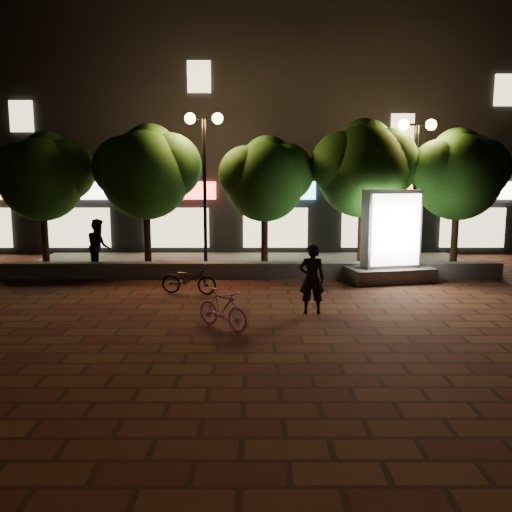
{
  "coord_description": "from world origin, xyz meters",
  "views": [
    {
      "loc": [
        0.16,
        -13.3,
        3.41
      ],
      "look_at": [
        0.2,
        1.5,
        1.1
      ],
      "focal_mm": 38.73,
      "sensor_mm": 36.0,
      "label": 1
    }
  ],
  "objects_px": {
    "tree_far_left": "(43,174)",
    "street_lamp_left": "(204,151)",
    "tree_right": "(364,165)",
    "tree_left": "(147,169)",
    "pedestrian": "(98,246)",
    "street_lamp_right": "(416,155)",
    "tree_mid": "(266,176)",
    "rider": "(312,279)",
    "ad_kiosk": "(391,245)",
    "scooter_parked": "(189,279)",
    "tree_far_right": "(459,171)",
    "scooter_pink": "(223,309)"
  },
  "relations": [
    {
      "from": "tree_left",
      "to": "ad_kiosk",
      "type": "relative_size",
      "value": 1.73
    },
    {
      "from": "ad_kiosk",
      "to": "scooter_parked",
      "type": "xyz_separation_m",
      "value": [
        -6.01,
        -1.79,
        -0.72
      ]
    },
    {
      "from": "tree_far_right",
      "to": "street_lamp_left",
      "type": "distance_m",
      "value": 8.58
    },
    {
      "from": "tree_far_left",
      "to": "pedestrian",
      "type": "distance_m",
      "value": 3.23
    },
    {
      "from": "tree_far_left",
      "to": "ad_kiosk",
      "type": "xyz_separation_m",
      "value": [
        11.3,
        -1.96,
        -2.16
      ]
    },
    {
      "from": "pedestrian",
      "to": "scooter_pink",
      "type": "bearing_deg",
      "value": -170.12
    },
    {
      "from": "scooter_pink",
      "to": "tree_right",
      "type": "bearing_deg",
      "value": 10.55
    },
    {
      "from": "tree_left",
      "to": "tree_far_left",
      "type": "bearing_deg",
      "value": -180.0
    },
    {
      "from": "tree_far_right",
      "to": "street_lamp_right",
      "type": "distance_m",
      "value": 1.66
    },
    {
      "from": "pedestrian",
      "to": "street_lamp_right",
      "type": "bearing_deg",
      "value": -111.65
    },
    {
      "from": "street_lamp_right",
      "to": "scooter_parked",
      "type": "height_order",
      "value": "street_lamp_right"
    },
    {
      "from": "pedestrian",
      "to": "street_lamp_left",
      "type": "bearing_deg",
      "value": -103.96
    },
    {
      "from": "tree_far_left",
      "to": "tree_left",
      "type": "distance_m",
      "value": 3.51
    },
    {
      "from": "tree_far_left",
      "to": "tree_left",
      "type": "xyz_separation_m",
      "value": [
        3.5,
        0.0,
        0.15
      ]
    },
    {
      "from": "ad_kiosk",
      "to": "rider",
      "type": "distance_m",
      "value": 4.83
    },
    {
      "from": "tree_right",
      "to": "tree_far_right",
      "type": "bearing_deg",
      "value": -0.0
    },
    {
      "from": "street_lamp_left",
      "to": "scooter_pink",
      "type": "distance_m",
      "value": 7.83
    },
    {
      "from": "tree_mid",
      "to": "tree_far_right",
      "type": "xyz_separation_m",
      "value": [
        6.5,
        0.0,
        0.15
      ]
    },
    {
      "from": "tree_mid",
      "to": "rider",
      "type": "relative_size",
      "value": 2.67
    },
    {
      "from": "street_lamp_left",
      "to": "rider",
      "type": "distance_m",
      "value": 7.13
    },
    {
      "from": "tree_mid",
      "to": "pedestrian",
      "type": "xyz_separation_m",
      "value": [
        -5.48,
        -0.96,
        -2.25
      ]
    },
    {
      "from": "pedestrian",
      "to": "tree_far_left",
      "type": "bearing_deg",
      "value": 38.99
    },
    {
      "from": "tree_far_left",
      "to": "tree_left",
      "type": "height_order",
      "value": "tree_left"
    },
    {
      "from": "street_lamp_left",
      "to": "street_lamp_right",
      "type": "distance_m",
      "value": 7.0
    },
    {
      "from": "tree_far_right",
      "to": "street_lamp_right",
      "type": "xyz_separation_m",
      "value": [
        -1.55,
        -0.26,
        0.53
      ]
    },
    {
      "from": "tree_right",
      "to": "ad_kiosk",
      "type": "distance_m",
      "value": 3.16
    },
    {
      "from": "tree_far_left",
      "to": "street_lamp_left",
      "type": "distance_m",
      "value": 5.5
    },
    {
      "from": "tree_far_left",
      "to": "street_lamp_left",
      "type": "bearing_deg",
      "value": -2.76
    },
    {
      "from": "street_lamp_right",
      "to": "pedestrian",
      "type": "distance_m",
      "value": 10.86
    },
    {
      "from": "street_lamp_left",
      "to": "rider",
      "type": "relative_size",
      "value": 3.07
    },
    {
      "from": "scooter_pink",
      "to": "scooter_parked",
      "type": "xyz_separation_m",
      "value": [
        -1.13,
        3.4,
        -0.02
      ]
    },
    {
      "from": "tree_right",
      "to": "tree_far_right",
      "type": "relative_size",
      "value": 1.06
    },
    {
      "from": "tree_left",
      "to": "tree_far_right",
      "type": "xyz_separation_m",
      "value": [
        10.5,
        -0.0,
        -0.08
      ]
    },
    {
      "from": "tree_mid",
      "to": "scooter_pink",
      "type": "height_order",
      "value": "tree_mid"
    },
    {
      "from": "tree_mid",
      "to": "tree_left",
      "type": "bearing_deg",
      "value": 180.0
    },
    {
      "from": "tree_right",
      "to": "tree_left",
      "type": "bearing_deg",
      "value": -180.0
    },
    {
      "from": "tree_right",
      "to": "rider",
      "type": "distance_m",
      "value": 6.88
    },
    {
      "from": "tree_left",
      "to": "ad_kiosk",
      "type": "xyz_separation_m",
      "value": [
        7.79,
        -1.96,
        -2.31
      ]
    },
    {
      "from": "street_lamp_left",
      "to": "ad_kiosk",
      "type": "distance_m",
      "value": 6.74
    },
    {
      "from": "pedestrian",
      "to": "scooter_parked",
      "type": "bearing_deg",
      "value": -156.0
    },
    {
      "from": "scooter_parked",
      "to": "tree_mid",
      "type": "bearing_deg",
      "value": -19.23
    },
    {
      "from": "street_lamp_right",
      "to": "ad_kiosk",
      "type": "height_order",
      "value": "street_lamp_right"
    },
    {
      "from": "street_lamp_right",
      "to": "pedestrian",
      "type": "height_order",
      "value": "street_lamp_right"
    },
    {
      "from": "tree_far_left",
      "to": "tree_left",
      "type": "bearing_deg",
      "value": 0.0
    },
    {
      "from": "street_lamp_left",
      "to": "scooter_parked",
      "type": "xyz_separation_m",
      "value": [
        -0.16,
        -3.49,
        -3.61
      ]
    },
    {
      "from": "rider",
      "to": "pedestrian",
      "type": "height_order",
      "value": "pedestrian"
    },
    {
      "from": "tree_far_left",
      "to": "tree_mid",
      "type": "bearing_deg",
      "value": -0.0
    },
    {
      "from": "tree_far_left",
      "to": "tree_right",
      "type": "distance_m",
      "value": 10.81
    },
    {
      "from": "tree_mid",
      "to": "street_lamp_right",
      "type": "relative_size",
      "value": 0.9
    },
    {
      "from": "street_lamp_left",
      "to": "street_lamp_right",
      "type": "xyz_separation_m",
      "value": [
        7.0,
        0.0,
        -0.13
      ]
    }
  ]
}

